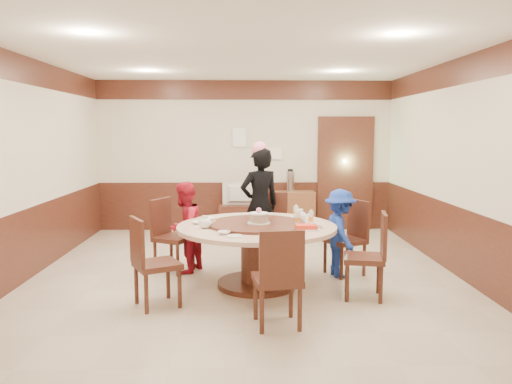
{
  "coord_description": "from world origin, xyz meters",
  "views": [
    {
      "loc": [
        -0.01,
        -6.42,
        1.86
      ],
      "look_at": [
        0.14,
        -0.16,
        1.1
      ],
      "focal_mm": 35.0,
      "sensor_mm": 36.0,
      "label": 1
    }
  ],
  "objects_px": {
    "banquet_table": "(257,243)",
    "person_blue": "(340,233)",
    "person_standing": "(260,205)",
    "shrimp_platter": "(306,228)",
    "person_red": "(184,227)",
    "birthday_cake": "(259,218)",
    "side_cabinet": "(293,211)",
    "tv_stand": "(242,218)",
    "television": "(242,194)",
    "thermos": "(290,181)"
  },
  "relations": [
    {
      "from": "banquet_table",
      "to": "person_blue",
      "type": "xyz_separation_m",
      "value": [
        1.08,
        0.39,
        0.03
      ]
    },
    {
      "from": "banquet_table",
      "to": "person_standing",
      "type": "xyz_separation_m",
      "value": [
        0.07,
        1.2,
        0.28
      ]
    },
    {
      "from": "person_standing",
      "to": "shrimp_platter",
      "type": "distance_m",
      "value": 1.59
    },
    {
      "from": "person_red",
      "to": "shrimp_platter",
      "type": "xyz_separation_m",
      "value": [
        1.49,
        -0.94,
        0.17
      ]
    },
    {
      "from": "banquet_table",
      "to": "person_red",
      "type": "bearing_deg",
      "value": 146.1
    },
    {
      "from": "birthday_cake",
      "to": "shrimp_platter",
      "type": "xyz_separation_m",
      "value": [
        0.53,
        -0.27,
        -0.07
      ]
    },
    {
      "from": "person_blue",
      "to": "side_cabinet",
      "type": "relative_size",
      "value": 1.41
    },
    {
      "from": "tv_stand",
      "to": "television",
      "type": "bearing_deg",
      "value": 0.0
    },
    {
      "from": "banquet_table",
      "to": "birthday_cake",
      "type": "relative_size",
      "value": 6.97
    },
    {
      "from": "banquet_table",
      "to": "person_blue",
      "type": "bearing_deg",
      "value": 19.84
    },
    {
      "from": "person_blue",
      "to": "person_red",
      "type": "bearing_deg",
      "value": 73.21
    },
    {
      "from": "birthday_cake",
      "to": "person_standing",
      "type": "bearing_deg",
      "value": 87.75
    },
    {
      "from": "person_standing",
      "to": "side_cabinet",
      "type": "bearing_deg",
      "value": -131.61
    },
    {
      "from": "person_blue",
      "to": "television",
      "type": "distance_m",
      "value": 3.19
    },
    {
      "from": "birthday_cake",
      "to": "tv_stand",
      "type": "relative_size",
      "value": 0.32
    },
    {
      "from": "banquet_table",
      "to": "side_cabinet",
      "type": "xyz_separation_m",
      "value": [
        0.76,
        3.34,
        -0.16
      ]
    },
    {
      "from": "person_standing",
      "to": "person_red",
      "type": "xyz_separation_m",
      "value": [
        -1.01,
        -0.57,
        -0.21
      ]
    },
    {
      "from": "thermos",
      "to": "side_cabinet",
      "type": "bearing_deg",
      "value": 0.0
    },
    {
      "from": "shrimp_platter",
      "to": "birthday_cake",
      "type": "bearing_deg",
      "value": 153.38
    },
    {
      "from": "tv_stand",
      "to": "television",
      "type": "relative_size",
      "value": 1.18
    },
    {
      "from": "person_blue",
      "to": "tv_stand",
      "type": "distance_m",
      "value": 3.2
    },
    {
      "from": "side_cabinet",
      "to": "thermos",
      "type": "height_order",
      "value": "thermos"
    },
    {
      "from": "shrimp_platter",
      "to": "person_red",
      "type": "bearing_deg",
      "value": 147.7
    },
    {
      "from": "banquet_table",
      "to": "birthday_cake",
      "type": "xyz_separation_m",
      "value": [
        0.02,
        -0.05,
        0.31
      ]
    },
    {
      "from": "person_red",
      "to": "thermos",
      "type": "distance_m",
      "value": 3.19
    },
    {
      "from": "banquet_table",
      "to": "tv_stand",
      "type": "height_order",
      "value": "banquet_table"
    },
    {
      "from": "person_standing",
      "to": "person_red",
      "type": "distance_m",
      "value": 1.18
    },
    {
      "from": "tv_stand",
      "to": "thermos",
      "type": "relative_size",
      "value": 2.24
    },
    {
      "from": "person_blue",
      "to": "thermos",
      "type": "height_order",
      "value": "person_blue"
    },
    {
      "from": "shrimp_platter",
      "to": "tv_stand",
      "type": "relative_size",
      "value": 0.35
    },
    {
      "from": "person_blue",
      "to": "shrimp_platter",
      "type": "height_order",
      "value": "person_blue"
    },
    {
      "from": "shrimp_platter",
      "to": "tv_stand",
      "type": "distance_m",
      "value": 3.74
    },
    {
      "from": "person_standing",
      "to": "side_cabinet",
      "type": "xyz_separation_m",
      "value": [
        0.69,
        2.14,
        -0.44
      ]
    },
    {
      "from": "person_standing",
      "to": "person_red",
      "type": "height_order",
      "value": "person_standing"
    },
    {
      "from": "person_blue",
      "to": "television",
      "type": "height_order",
      "value": "person_blue"
    },
    {
      "from": "person_red",
      "to": "person_standing",
      "type": "bearing_deg",
      "value": 142.93
    },
    {
      "from": "birthday_cake",
      "to": "television",
      "type": "bearing_deg",
      "value": 93.74
    },
    {
      "from": "person_standing",
      "to": "tv_stand",
      "type": "xyz_separation_m",
      "value": [
        -0.27,
        2.11,
        -0.57
      ]
    },
    {
      "from": "tv_stand",
      "to": "shrimp_platter",
      "type": "bearing_deg",
      "value": -78.29
    },
    {
      "from": "person_blue",
      "to": "tv_stand",
      "type": "height_order",
      "value": "person_blue"
    },
    {
      "from": "side_cabinet",
      "to": "thermos",
      "type": "relative_size",
      "value": 2.11
    },
    {
      "from": "television",
      "to": "shrimp_platter",
      "type": "bearing_deg",
      "value": 103.95
    },
    {
      "from": "person_standing",
      "to": "side_cabinet",
      "type": "height_order",
      "value": "person_standing"
    },
    {
      "from": "banquet_table",
      "to": "person_standing",
      "type": "height_order",
      "value": "person_standing"
    },
    {
      "from": "person_red",
      "to": "tv_stand",
      "type": "distance_m",
      "value": 2.8
    },
    {
      "from": "birthday_cake",
      "to": "thermos",
      "type": "xyz_separation_m",
      "value": [
        0.69,
        3.39,
        0.1
      ]
    },
    {
      "from": "person_red",
      "to": "side_cabinet",
      "type": "distance_m",
      "value": 3.2
    },
    {
      "from": "side_cabinet",
      "to": "thermos",
      "type": "bearing_deg",
      "value": 180.0
    },
    {
      "from": "banquet_table",
      "to": "television",
      "type": "xyz_separation_m",
      "value": [
        -0.2,
        3.31,
        0.17
      ]
    },
    {
      "from": "person_standing",
      "to": "tv_stand",
      "type": "distance_m",
      "value": 2.2
    }
  ]
}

